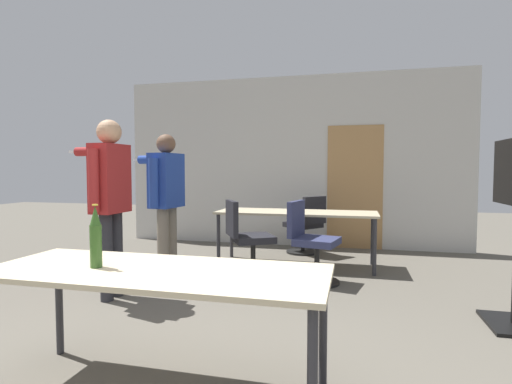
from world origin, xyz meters
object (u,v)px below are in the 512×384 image
person_far_watching (166,191)px  person_left_plaid (109,190)px  office_chair_far_left (306,227)px  office_chair_side_rolled (247,242)px  beer_bottle (96,238)px  office_chair_far_right (311,244)px

person_far_watching → person_left_plaid: person_left_plaid is taller
office_chair_far_left → office_chair_side_rolled: 1.73m
person_far_watching → person_left_plaid: 0.98m
office_chair_far_left → beer_bottle: size_ratio=2.46×
person_far_watching → office_chair_side_rolled: bearing=-83.6°
person_far_watching → office_chair_side_rolled: 1.20m
person_left_plaid → office_chair_far_left: person_left_plaid is taller
person_far_watching → office_chair_far_left: person_far_watching is taller
office_chair_far_left → office_chair_side_rolled: office_chair_side_rolled is taller
office_chair_far_left → office_chair_side_rolled: size_ratio=0.95×
person_left_plaid → office_chair_far_right: 2.30m
person_far_watching → person_left_plaid: (-0.14, -0.97, 0.06)m
office_chair_side_rolled → beer_bottle: size_ratio=2.57×
beer_bottle → person_left_plaid: bearing=121.7°
person_far_watching → office_chair_far_right: person_far_watching is taller
office_chair_far_left → office_chair_far_right: bearing=-130.8°
person_far_watching → office_chair_far_right: size_ratio=1.85×
person_far_watching → office_chair_far_right: bearing=-82.7°
person_left_plaid → office_chair_far_left: bearing=-31.1°
office_chair_far_right → office_chair_side_rolled: 0.76m
office_chair_far_left → person_left_plaid: bearing=-171.8°
person_left_plaid → office_chair_side_rolled: person_left_plaid is taller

